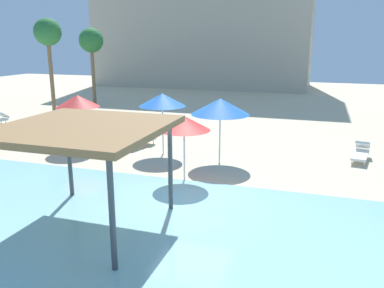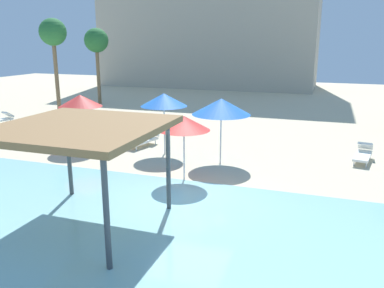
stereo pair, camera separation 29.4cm
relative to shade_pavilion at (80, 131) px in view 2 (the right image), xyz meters
The scene contains 13 objects.
ground_plane 4.44m from the shade_pavilion, 53.45° to the left, with size 80.00×80.00×0.00m, color beige.
lagoon_water 4.19m from the shade_pavilion, 49.33° to the right, with size 44.00×13.50×0.04m, color #8CC6CC.
shade_pavilion is the anchor object (origin of this frame).
beach_umbrella_blue_2 7.51m from the shade_pavilion, 96.00° to the left, with size 2.09×2.09×2.78m.
beach_umbrella_blue_3 7.23m from the shade_pavilion, 73.92° to the left, with size 2.43×2.43×2.75m.
beach_umbrella_red_4 4.60m from the shade_pavilion, 73.33° to the left, with size 1.90×1.90×2.44m.
beach_umbrella_red_5 8.67m from the shade_pavilion, 124.66° to the left, with size 2.04×2.04×2.57m.
lounge_chair_1 16.63m from the shade_pavilion, 141.99° to the left, with size 1.02×1.98×0.74m.
lounge_chair_2 9.03m from the shade_pavilion, 105.05° to the left, with size 1.05×1.99×0.74m.
lounge_chair_3 12.26m from the shade_pavilion, 49.88° to the left, with size 0.92×1.97×0.74m.
palm_tree_1 20.02m from the shade_pavilion, 129.24° to the left, with size 1.90×1.90×6.56m.
palm_tree_3 22.70m from the shade_pavilion, 120.93° to the left, with size 1.90×1.90×5.99m.
hotel_block_0 36.68m from the shade_pavilion, 101.42° to the left, with size 23.50×8.75×18.04m, color #B2A893.
Camera 2 is at (4.07, -11.52, 5.06)m, focal length 37.11 mm.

